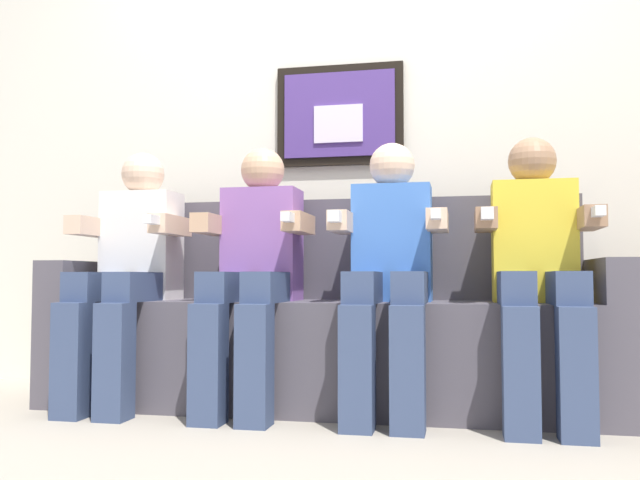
{
  "coord_description": "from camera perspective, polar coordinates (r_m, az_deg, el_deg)",
  "views": [
    {
      "loc": [
        0.56,
        -2.55,
        0.55
      ],
      "look_at": [
        0.0,
        0.15,
        0.7
      ],
      "focal_mm": 38.24,
      "sensor_mm": 36.0,
      "label": 1
    }
  ],
  "objects": [
    {
      "name": "person_rightmost",
      "position": [
        2.73,
        17.72,
        -1.79
      ],
      "size": [
        0.46,
        0.56,
        1.11
      ],
      "color": "yellow",
      "rests_on": "ground_plane"
    },
    {
      "name": "back_wall_assembly",
      "position": [
        3.45,
        2.09,
        9.47
      ],
      "size": [
        4.8,
        0.1,
        2.6
      ],
      "color": "silver",
      "rests_on": "ground_plane"
    },
    {
      "name": "ground_plane",
      "position": [
        2.67,
        -0.67,
        -15.0
      ],
      "size": [
        6.24,
        6.24,
        0.0
      ],
      "primitive_type": "plane",
      "color": "#9E9384"
    },
    {
      "name": "person_leftmost",
      "position": [
        3.05,
        -15.7,
        -1.96
      ],
      "size": [
        0.46,
        0.56,
        1.11
      ],
      "color": "white",
      "rests_on": "ground_plane"
    },
    {
      "name": "person_left_center",
      "position": [
        2.84,
        -5.54,
        -1.98
      ],
      "size": [
        0.46,
        0.56,
        1.11
      ],
      "color": "#8C59A5",
      "rests_on": "ground_plane"
    },
    {
      "name": "couch",
      "position": [
        2.94,
        0.7,
        -7.75
      ],
      "size": [
        2.4,
        0.58,
        0.9
      ],
      "color": "#514C56",
      "rests_on": "ground_plane"
    },
    {
      "name": "person_right_center",
      "position": [
        2.72,
        5.85,
        -1.92
      ],
      "size": [
        0.46,
        0.56,
        1.11
      ],
      "color": "#3F72CC",
      "rests_on": "ground_plane"
    }
  ]
}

